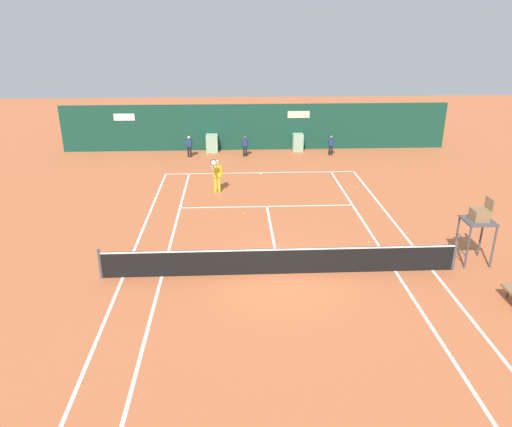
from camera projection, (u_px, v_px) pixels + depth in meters
ground_plane at (278, 266)px, 17.22m from camera, size 80.00×80.00×0.01m
tennis_net at (280, 260)px, 16.50m from camera, size 12.10×0.10×1.07m
sponsor_back_wall at (256, 128)px, 31.88m from camera, size 25.00×1.02×2.95m
umpire_chair at (479, 220)px, 16.91m from camera, size 1.00×1.00×2.41m
player_on_baseline at (217, 173)px, 24.06m from camera, size 0.55×0.76×1.86m
ball_kid_left_post at (189, 145)px, 30.36m from camera, size 0.44×0.23×1.34m
ball_kid_right_post at (245, 145)px, 30.53m from camera, size 0.43×0.18×1.29m
ball_kid_centre_post at (331, 144)px, 30.77m from camera, size 0.42×0.18×1.26m
tennis_ball_by_sideline at (369, 242)px, 18.94m from camera, size 0.07×0.07×0.07m
tennis_ball_near_service_line at (244, 214)px, 21.72m from camera, size 0.07×0.07×0.07m
tennis_ball_mid_court at (357, 187)px, 25.08m from camera, size 0.07×0.07×0.07m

